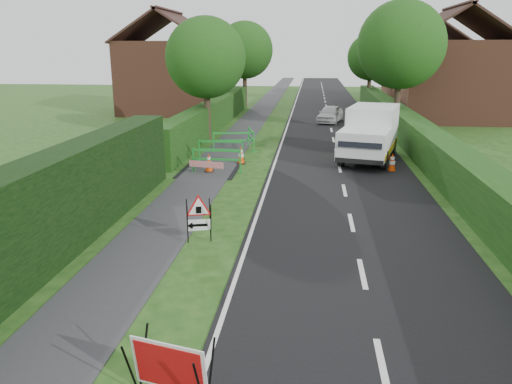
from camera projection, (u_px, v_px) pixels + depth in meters
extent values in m
plane|color=#1B4313|center=(249.00, 289.00, 10.73)|extent=(120.00, 120.00, 0.00)
cube|color=black|center=(326.00, 107.00, 43.89)|extent=(6.00, 90.00, 0.02)
cube|color=#2D2D30|center=(264.00, 106.00, 44.47)|extent=(2.00, 90.00, 0.02)
cube|color=black|center=(29.00, 277.00, 11.27)|extent=(1.10, 18.00, 2.50)
cube|color=#14380F|center=(215.00, 128.00, 32.27)|extent=(1.00, 24.00, 1.80)
cube|color=#14380F|center=(415.00, 150.00, 25.32)|extent=(1.20, 50.00, 1.50)
cube|color=brown|center=(171.00, 77.00, 39.68)|extent=(7.00, 7.00, 5.50)
cube|color=#331E19|center=(147.00, 27.00, 38.80)|extent=(4.00, 7.40, 2.58)
cube|color=#331E19|center=(191.00, 27.00, 38.43)|extent=(4.00, 7.40, 2.58)
cube|color=#331E19|center=(168.00, 12.00, 38.31)|extent=(0.25, 7.40, 0.18)
cube|color=brown|center=(450.00, 81.00, 35.54)|extent=(7.00, 7.00, 5.50)
cube|color=#331E19|center=(430.00, 24.00, 34.66)|extent=(4.00, 7.40, 2.58)
cube|color=#331E19|center=(483.00, 24.00, 34.28)|extent=(4.00, 7.40, 2.58)
cube|color=#331E19|center=(458.00, 7.00, 34.17)|extent=(0.25, 7.40, 0.18)
cube|color=brown|center=(424.00, 72.00, 48.80)|extent=(7.00, 7.00, 5.50)
cube|color=#331E19|center=(409.00, 31.00, 47.92)|extent=(4.00, 7.40, 2.58)
cube|color=#331E19|center=(446.00, 31.00, 47.55)|extent=(4.00, 7.40, 2.58)
cube|color=#331E19|center=(428.00, 19.00, 47.43)|extent=(0.25, 7.40, 0.18)
cylinder|color=#2D2116|center=(207.00, 116.00, 28.05)|extent=(0.36, 0.36, 2.62)
sphere|color=#214211|center=(206.00, 58.00, 27.16)|extent=(4.40, 4.40, 4.40)
cylinder|color=#2D2116|center=(396.00, 107.00, 30.65)|extent=(0.36, 0.36, 2.97)
sphere|color=#214211|center=(401.00, 45.00, 29.62)|extent=(5.20, 5.20, 5.20)
cylinder|color=#2D2116|center=(245.00, 91.00, 43.30)|extent=(0.36, 0.36, 2.80)
sphere|color=#214211|center=(245.00, 50.00, 42.35)|extent=(4.80, 4.80, 4.80)
cylinder|color=#2D2116|center=(369.00, 91.00, 46.00)|extent=(0.36, 0.36, 2.45)
sphere|color=#214211|center=(371.00, 57.00, 45.16)|extent=(4.20, 4.20, 4.20)
cylinder|color=black|center=(130.00, 370.00, 7.21)|extent=(0.12, 0.34, 0.97)
cylinder|color=black|center=(144.00, 356.00, 7.53)|extent=(0.12, 0.34, 0.97)
cylinder|color=black|center=(211.00, 372.00, 7.16)|extent=(0.12, 0.34, 0.97)
cube|color=white|center=(169.00, 367.00, 7.14)|extent=(1.18, 0.42, 0.84)
cube|color=#BA0C10|center=(169.00, 368.00, 7.13)|extent=(1.07, 0.37, 0.73)
cylinder|color=black|center=(188.00, 224.00, 12.94)|extent=(0.12, 0.34, 1.12)
cylinder|color=black|center=(187.00, 221.00, 13.21)|extent=(0.12, 0.34, 1.12)
cylinder|color=black|center=(211.00, 223.00, 13.03)|extent=(0.12, 0.34, 1.12)
cylinder|color=black|center=(210.00, 220.00, 13.30)|extent=(0.12, 0.34, 1.12)
cube|color=white|center=(199.00, 225.00, 13.12)|extent=(0.61, 0.19, 0.30)
cube|color=black|center=(199.00, 225.00, 13.11)|extent=(0.43, 0.13, 0.07)
cone|color=black|center=(190.00, 226.00, 13.07)|extent=(0.18, 0.21, 0.18)
cube|color=black|center=(199.00, 210.00, 12.99)|extent=(0.14, 0.05, 0.18)
cube|color=silver|center=(373.00, 127.00, 23.50)|extent=(2.79, 3.69, 1.96)
cube|color=silver|center=(364.00, 144.00, 21.37)|extent=(2.50, 2.56, 1.20)
cube|color=black|center=(360.00, 141.00, 20.38)|extent=(1.79, 0.67, 0.55)
cube|color=#DCB20B|center=(346.00, 145.00, 23.21)|extent=(1.28, 4.88, 0.24)
cube|color=#DCB20B|center=(392.00, 148.00, 22.51)|extent=(1.28, 4.88, 0.24)
cube|color=black|center=(359.00, 161.00, 20.62)|extent=(1.96, 0.62, 0.20)
cylinder|color=black|center=(342.00, 157.00, 21.81)|extent=(0.44, 0.85, 0.81)
cylinder|color=black|center=(384.00, 160.00, 21.18)|extent=(0.44, 0.85, 0.81)
cylinder|color=black|center=(355.00, 144.00, 24.76)|extent=(0.44, 0.85, 0.81)
cylinder|color=black|center=(393.00, 147.00, 24.13)|extent=(0.44, 0.85, 0.81)
cube|color=black|center=(392.00, 171.00, 20.96)|extent=(0.38, 0.38, 0.04)
cone|color=#E23C07|center=(392.00, 162.00, 20.85)|extent=(0.32, 0.32, 0.75)
cylinder|color=white|center=(392.00, 163.00, 20.86)|extent=(0.25, 0.25, 0.14)
cylinder|color=white|center=(392.00, 158.00, 20.81)|extent=(0.17, 0.17, 0.10)
cube|color=black|center=(387.00, 159.00, 23.15)|extent=(0.38, 0.38, 0.04)
cone|color=#E23C07|center=(387.00, 151.00, 23.04)|extent=(0.32, 0.32, 0.75)
cylinder|color=white|center=(387.00, 152.00, 23.05)|extent=(0.25, 0.25, 0.14)
cylinder|color=white|center=(388.00, 148.00, 23.00)|extent=(0.17, 0.17, 0.10)
cube|color=black|center=(378.00, 147.00, 25.91)|extent=(0.38, 0.38, 0.04)
cone|color=#E23C07|center=(379.00, 140.00, 25.80)|extent=(0.32, 0.32, 0.75)
cylinder|color=white|center=(379.00, 141.00, 25.82)|extent=(0.25, 0.25, 0.14)
cylinder|color=white|center=(379.00, 137.00, 25.76)|extent=(0.17, 0.17, 0.10)
cube|color=black|center=(209.00, 171.00, 20.91)|extent=(0.38, 0.38, 0.04)
cone|color=#E23C07|center=(209.00, 162.00, 20.80)|extent=(0.32, 0.32, 0.75)
cylinder|color=white|center=(209.00, 163.00, 20.81)|extent=(0.25, 0.25, 0.14)
cylinder|color=white|center=(209.00, 159.00, 20.76)|extent=(0.17, 0.17, 0.10)
cube|color=black|center=(241.00, 163.00, 22.38)|extent=(0.38, 0.38, 0.04)
cone|color=#E23C07|center=(241.00, 155.00, 22.27)|extent=(0.32, 0.32, 0.75)
cylinder|color=white|center=(241.00, 155.00, 22.28)|extent=(0.25, 0.25, 0.14)
cylinder|color=white|center=(241.00, 151.00, 22.23)|extent=(0.17, 0.17, 0.10)
cube|color=#198A2A|center=(193.00, 160.00, 20.84)|extent=(0.05, 0.05, 1.00)
cube|color=#198A2A|center=(240.00, 161.00, 20.55)|extent=(0.05, 0.05, 1.00)
cube|color=#198A2A|center=(216.00, 151.00, 20.58)|extent=(2.00, 0.14, 0.08)
cube|color=#198A2A|center=(217.00, 159.00, 20.68)|extent=(2.00, 0.14, 0.08)
cube|color=#198A2A|center=(194.00, 171.00, 20.97)|extent=(0.07, 0.35, 0.04)
cube|color=#198A2A|center=(240.00, 173.00, 20.68)|extent=(0.07, 0.35, 0.04)
cube|color=#198A2A|center=(199.00, 150.00, 22.77)|extent=(0.05, 0.05, 1.00)
cube|color=#198A2A|center=(242.00, 151.00, 22.52)|extent=(0.05, 0.05, 1.00)
cube|color=#198A2A|center=(221.00, 142.00, 22.53)|extent=(2.00, 0.09, 0.08)
cube|color=#198A2A|center=(221.00, 150.00, 22.63)|extent=(2.00, 0.09, 0.08)
cube|color=#198A2A|center=(200.00, 161.00, 22.90)|extent=(0.07, 0.35, 0.04)
cube|color=#198A2A|center=(243.00, 162.00, 22.65)|extent=(0.07, 0.35, 0.04)
cube|color=#198A2A|center=(214.00, 142.00, 24.88)|extent=(0.06, 0.06, 1.00)
cube|color=#198A2A|center=(254.00, 141.00, 24.97)|extent=(0.06, 0.06, 1.00)
cube|color=#198A2A|center=(234.00, 133.00, 24.81)|extent=(1.98, 0.36, 0.08)
cube|color=#198A2A|center=(234.00, 140.00, 24.91)|extent=(1.98, 0.36, 0.08)
cube|color=#198A2A|center=(214.00, 151.00, 25.01)|extent=(0.11, 0.36, 0.04)
cube|color=#198A2A|center=(254.00, 151.00, 25.10)|extent=(0.11, 0.36, 0.04)
cube|color=#198A2A|center=(254.00, 142.00, 24.68)|extent=(0.06, 0.06, 1.00)
cube|color=#198A2A|center=(249.00, 136.00, 26.58)|extent=(0.06, 0.06, 1.00)
cube|color=#198A2A|center=(251.00, 131.00, 25.51)|extent=(0.56, 1.95, 0.08)
cube|color=#198A2A|center=(251.00, 138.00, 25.61)|extent=(0.56, 1.95, 0.08)
cube|color=#198A2A|center=(254.00, 152.00, 24.81)|extent=(0.35, 0.15, 0.04)
cube|color=#198A2A|center=(249.00, 145.00, 26.71)|extent=(0.35, 0.15, 0.04)
cube|color=red|center=(206.00, 175.00, 20.33)|extent=(1.47, 0.37, 0.25)
imported|color=silver|center=(330.00, 114.00, 34.71)|extent=(2.14, 3.67, 1.17)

